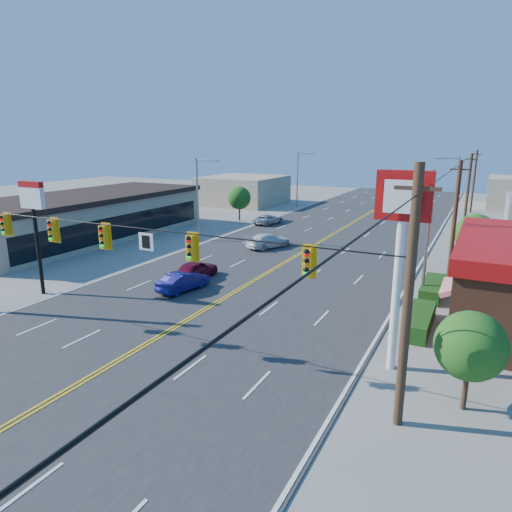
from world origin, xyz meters
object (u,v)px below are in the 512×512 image
at_px(pizza_hut_sign, 34,214).
at_px(car_magenta, 196,270).
at_px(signal_span, 123,251).
at_px(car_white, 268,241).
at_px(car_blue, 183,282).
at_px(kfc_pylon, 401,232).
at_px(car_silver, 268,220).

height_order(pizza_hut_sign, car_magenta, pizza_hut_sign).
height_order(signal_span, car_white, signal_span).
distance_m(car_magenta, car_blue, 2.78).
xyz_separation_m(kfc_pylon, car_white, (-14.48, 18.19, -5.39)).
height_order(kfc_pylon, pizza_hut_sign, kfc_pylon).
bearing_deg(pizza_hut_sign, car_silver, 85.38).
bearing_deg(kfc_pylon, car_blue, 162.48).
xyz_separation_m(signal_span, car_white, (-3.36, 22.19, -4.23)).
distance_m(car_blue, car_white, 13.72).
bearing_deg(signal_span, car_blue, 109.86).
relative_size(signal_span, car_white, 5.40).
relative_size(signal_span, car_silver, 5.89).
relative_size(car_magenta, car_silver, 0.93).
xyz_separation_m(signal_span, pizza_hut_sign, (-10.88, 4.00, 0.30)).
relative_size(car_blue, car_silver, 0.92).
bearing_deg(car_blue, car_white, -78.30).
height_order(signal_span, kfc_pylon, signal_span).
bearing_deg(car_white, car_blue, 115.65).
relative_size(signal_span, pizza_hut_sign, 3.55).
relative_size(kfc_pylon, car_blue, 2.25).
xyz_separation_m(kfc_pylon, car_blue, (-14.18, 4.48, -5.42)).
distance_m(pizza_hut_sign, car_blue, 10.10).
bearing_deg(kfc_pylon, signal_span, -160.22).
relative_size(pizza_hut_sign, car_white, 1.52).
height_order(car_magenta, car_silver, car_magenta).
relative_size(kfc_pylon, car_silver, 2.06).
relative_size(kfc_pylon, car_white, 1.89).
xyz_separation_m(car_blue, car_silver, (-5.46, 24.65, -0.05)).
bearing_deg(kfc_pylon, pizza_hut_sign, 180.00).
bearing_deg(car_magenta, signal_span, 112.53).
relative_size(signal_span, kfc_pylon, 2.86).
distance_m(car_magenta, car_silver, 22.48).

